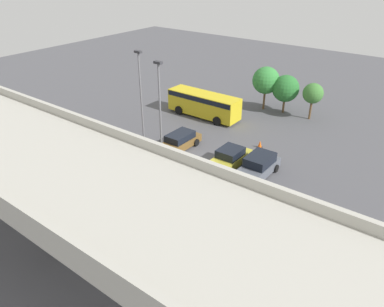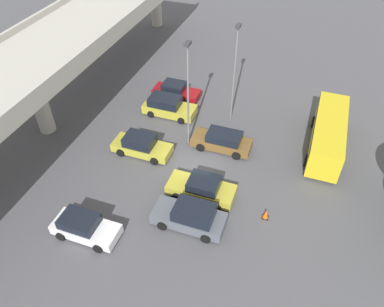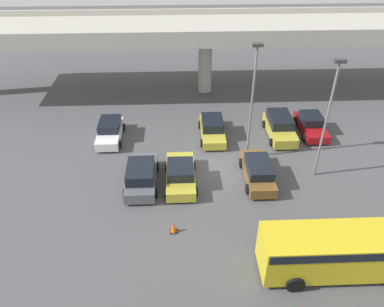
# 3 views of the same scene
# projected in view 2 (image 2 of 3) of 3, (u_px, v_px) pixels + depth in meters

# --- Properties ---
(ground_plane) EXTENTS (100.17, 100.17, 0.00)m
(ground_plane) POSITION_uv_depth(u_px,v_px,m) (198.00, 166.00, 28.83)
(ground_plane) COLOR #4C4C51
(highway_overpass) EXTENTS (48.07, 7.85, 7.18)m
(highway_overpass) POSITION_uv_depth(u_px,v_px,m) (28.00, 68.00, 28.28)
(highway_overpass) COLOR #ADAAA0
(highway_overpass) RESTS_ON ground_plane
(parked_car_0) EXTENTS (2.05, 4.31, 1.50)m
(parked_car_0) POSITION_uv_depth(u_px,v_px,m) (84.00, 227.00, 23.67)
(parked_car_0) COLOR silver
(parked_car_0) RESTS_ON ground_plane
(parked_car_1) EXTENTS (2.24, 4.77, 1.70)m
(parked_car_1) POSITION_uv_depth(u_px,v_px,m) (191.00, 216.00, 24.19)
(parked_car_1) COLOR #515660
(parked_car_1) RESTS_ON ground_plane
(parked_car_2) EXTENTS (2.21, 4.77, 1.56)m
(parked_car_2) POSITION_uv_depth(u_px,v_px,m) (202.00, 188.00, 26.16)
(parked_car_2) COLOR gold
(parked_car_2) RESTS_ON ground_plane
(parked_car_3) EXTENTS (2.10, 4.69, 1.60)m
(parked_car_3) POSITION_uv_depth(u_px,v_px,m) (141.00, 145.00, 29.53)
(parked_car_3) COLOR gold
(parked_car_3) RESTS_ON ground_plane
(parked_car_4) EXTENTS (2.05, 4.76, 1.54)m
(parked_car_4) POSITION_uv_depth(u_px,v_px,m) (222.00, 141.00, 29.94)
(parked_car_4) COLOR brown
(parked_car_4) RESTS_ON ground_plane
(parked_car_5) EXTENTS (2.19, 4.69, 1.70)m
(parked_car_5) POSITION_uv_depth(u_px,v_px,m) (168.00, 106.00, 33.42)
(parked_car_5) COLOR gold
(parked_car_5) RESTS_ON ground_plane
(parked_car_6) EXTENTS (2.09, 4.42, 1.52)m
(parked_car_6) POSITION_uv_depth(u_px,v_px,m) (176.00, 91.00, 35.51)
(parked_car_6) COLOR maroon
(parked_car_6) RESTS_ON ground_plane
(shuttle_bus) EXTENTS (8.37, 2.66, 2.64)m
(shuttle_bus) POSITION_uv_depth(u_px,v_px,m) (329.00, 133.00, 29.39)
(shuttle_bus) COLOR gold
(shuttle_bus) RESTS_ON ground_plane
(lamp_post_near_aisle) EXTENTS (0.70, 0.35, 8.82)m
(lamp_post_near_aisle) POSITION_uv_depth(u_px,v_px,m) (188.00, 90.00, 27.52)
(lamp_post_near_aisle) COLOR slate
(lamp_post_near_aisle) RESTS_ON ground_plane
(lamp_post_mid_lot) EXTENTS (0.70, 0.35, 8.59)m
(lamp_post_mid_lot) POSITION_uv_depth(u_px,v_px,m) (235.00, 68.00, 30.15)
(lamp_post_mid_lot) COLOR slate
(lamp_post_mid_lot) RESTS_ON ground_plane
(traffic_cone) EXTENTS (0.44, 0.44, 0.70)m
(traffic_cone) POSITION_uv_depth(u_px,v_px,m) (266.00, 214.00, 24.90)
(traffic_cone) COLOR black
(traffic_cone) RESTS_ON ground_plane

